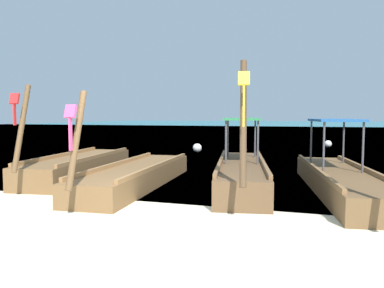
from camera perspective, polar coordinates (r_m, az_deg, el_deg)
The scene contains 8 objects.
ground at distance 7.10m, azimuth -7.88°, elevation -10.86°, with size 120.00×120.00×0.00m, color beige.
sea_water at distance 67.46m, azimuth 14.95°, elevation 2.60°, with size 120.00×120.00×0.00m, color #147A89.
longtail_boat_red_ribbon at distance 11.96m, azimuth -16.65°, elevation -3.25°, with size 1.98×5.84×2.58m.
longtail_boat_pink_ribbon at distance 10.12m, azimuth -8.29°, elevation -4.71°, with size 1.70×6.30×2.33m.
longtail_boat_yellow_ribbon at distance 10.02m, azimuth 7.46°, elevation -4.26°, with size 2.16×6.26×2.89m.
longtail_boat_blue_ribbon at distance 9.81m, azimuth 21.48°, elevation -4.96°, with size 2.20×6.69×2.72m.
mooring_buoy_near at distance 23.27m, azimuth 19.80°, elevation 0.01°, with size 0.41×0.41×0.41m.
mooring_buoy_far at distance 19.00m, azimuth 0.79°, elevation -0.60°, with size 0.45×0.45×0.45m.
Camera 1 is at (2.95, -6.19, 1.85)m, focal length 35.43 mm.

